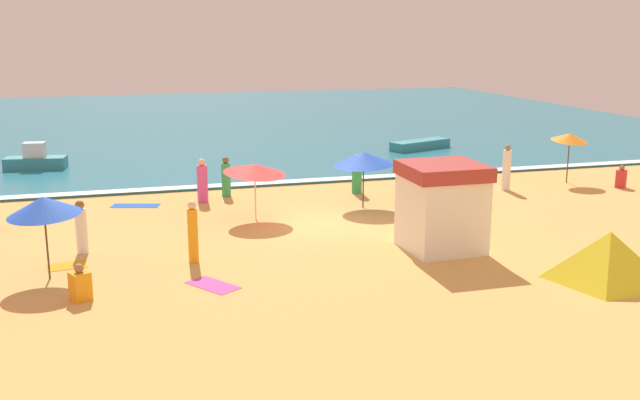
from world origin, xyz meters
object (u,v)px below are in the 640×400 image
(beachgoer_7, at_px, (357,175))
(beachgoer_10, at_px, (202,182))
(lifeguard_cabana, at_px, (442,206))
(beach_umbrella_0, at_px, (570,137))
(beachgoer_11, at_px, (226,178))
(small_boat_1, at_px, (420,145))
(beach_umbrella_1, at_px, (44,206))
(beach_tent, at_px, (609,258))
(beachgoer_5, at_px, (621,178))
(beachgoer_8, at_px, (81,228))
(beachgoer_1, at_px, (80,285))
(beachgoer_4, at_px, (507,169))
(beach_umbrella_4, at_px, (255,169))
(beach_umbrella_3, at_px, (364,158))
(beachgoer_0, at_px, (193,233))
(small_boat_0, at_px, (35,160))

(beachgoer_7, distance_m, beachgoer_10, 6.05)
(lifeguard_cabana, distance_m, beach_umbrella_0, 11.82)
(beachgoer_11, height_order, small_boat_1, beachgoer_11)
(beach_umbrella_1, distance_m, small_boat_1, 24.05)
(beach_umbrella_0, relative_size, beach_tent, 0.73)
(beach_tent, relative_size, beachgoer_5, 3.24)
(beachgoer_8, relative_size, small_boat_1, 0.43)
(beachgoer_1, relative_size, beachgoer_4, 0.50)
(beach_umbrella_4, height_order, small_boat_1, beach_umbrella_4)
(lifeguard_cabana, distance_m, beach_tent, 4.89)
(lifeguard_cabana, distance_m, beachgoer_4, 9.09)
(beachgoer_4, height_order, beachgoer_11, beachgoer_4)
(lifeguard_cabana, xyz_separation_m, beachgoer_8, (-10.16, 2.51, -0.56))
(beachgoer_4, relative_size, beachgoer_7, 1.17)
(beachgoer_8, height_order, beachgoer_10, beachgoer_10)
(beachgoer_7, xyz_separation_m, beachgoer_8, (-10.22, -5.39, 0.03))
(beach_umbrella_0, relative_size, beachgoer_8, 1.39)
(beach_umbrella_3, xyz_separation_m, beachgoer_11, (-4.51, 3.17, -1.08))
(beachgoer_4, height_order, beachgoer_8, beachgoer_4)
(beachgoer_0, xyz_separation_m, beachgoer_5, (17.95, 5.17, -0.45))
(beachgoer_7, bearing_deg, beachgoer_11, 170.14)
(beachgoer_4, xyz_separation_m, beachgoer_7, (-5.96, 1.10, -0.15))
(beach_umbrella_3, xyz_separation_m, beachgoer_4, (6.50, 1.19, -0.93))
(beachgoer_1, bearing_deg, beachgoer_5, 19.50)
(beach_umbrella_3, distance_m, beachgoer_0, 8.30)
(small_boat_1, bearing_deg, beachgoer_0, -130.68)
(beach_umbrella_0, distance_m, beach_tent, 13.10)
(beachgoer_10, height_order, small_boat_1, beachgoer_10)
(beach_umbrella_1, height_order, beach_umbrella_4, beach_umbrella_1)
(beach_umbrella_3, bearing_deg, beachgoer_1, -143.68)
(lifeguard_cabana, xyz_separation_m, beach_umbrella_1, (-10.94, 0.39, 0.64))
(beach_tent, xyz_separation_m, beachgoer_11, (-7.77, 12.75, 0.03))
(beachgoer_8, height_order, small_boat_0, beachgoer_8)
(beachgoer_0, xyz_separation_m, small_boat_0, (-5.42, 15.59, -0.36))
(beach_umbrella_4, bearing_deg, lifeguard_cabana, -47.38)
(beachgoer_8, bearing_deg, beachgoer_10, 52.89)
(beach_umbrella_0, relative_size, beach_umbrella_4, 0.72)
(beachgoer_8, xyz_separation_m, beachgoer_11, (5.17, 6.26, -0.03))
(beach_umbrella_3, distance_m, beachgoer_7, 2.59)
(beachgoer_10, bearing_deg, beach_umbrella_3, -23.62)
(beachgoer_1, distance_m, beachgoer_11, 11.45)
(lifeguard_cabana, relative_size, beachgoer_0, 1.46)
(small_boat_1, bearing_deg, beach_umbrella_0, -74.43)
(beach_umbrella_4, bearing_deg, small_boat_1, 46.54)
(beach_umbrella_0, xyz_separation_m, beachgoer_10, (-15.22, 0.65, -1.16))
(beachgoer_1, distance_m, beachgoer_8, 4.00)
(beach_umbrella_0, xyz_separation_m, small_boat_0, (-21.79, 8.99, -1.44))
(beach_umbrella_0, height_order, small_boat_1, beach_umbrella_0)
(beachgoer_10, bearing_deg, beach_umbrella_1, -122.93)
(beachgoer_8, height_order, small_boat_1, beachgoer_8)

